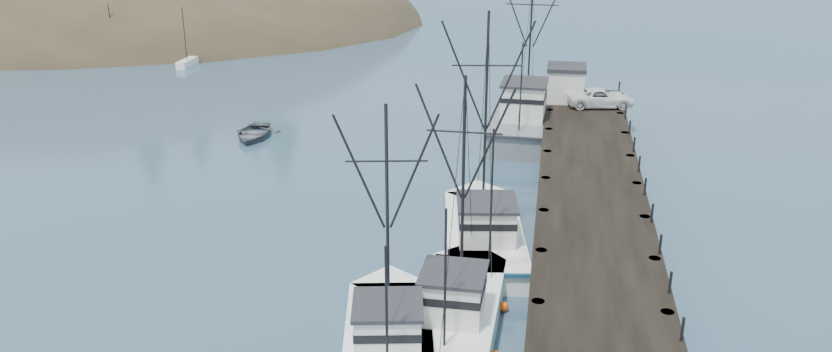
{
  "coord_description": "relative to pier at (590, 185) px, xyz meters",
  "views": [
    {
      "loc": [
        11.45,
        -29.2,
        18.5
      ],
      "look_at": [
        4.08,
        13.61,
        2.5
      ],
      "focal_mm": 35.0,
      "sensor_mm": 36.0,
      "label": 1
    }
  ],
  "objects": [
    {
      "name": "trawler_near",
      "position": [
        -6.08,
        -13.94,
        -0.87
      ],
      "size": [
        3.78,
        11.08,
        11.29
      ],
      "color": "white",
      "rests_on": "ground"
    },
    {
      "name": "pier_shed",
      "position": [
        -1.5,
        18.0,
        1.73
      ],
      "size": [
        3.0,
        3.2,
        2.8
      ],
      "color": "silver",
      "rests_on": "pier"
    },
    {
      "name": "trawler_mid",
      "position": [
        -8.54,
        -17.04,
        -0.87
      ],
      "size": [
        5.34,
        10.93,
        10.81
      ],
      "color": "white",
      "rests_on": "ground"
    },
    {
      "name": "pier",
      "position": [
        0.0,
        0.0,
        0.0
      ],
      "size": [
        6.0,
        44.0,
        2.0
      ],
      "color": "black",
      "rests_on": "ground"
    },
    {
      "name": "moored_sailboats",
      "position": [
        -46.62,
        40.05,
        -1.36
      ],
      "size": [
        21.52,
        20.39,
        6.35
      ],
      "color": "white",
      "rests_on": "ground"
    },
    {
      "name": "motorboat",
      "position": [
        -24.69,
        10.56,
        -1.69
      ],
      "size": [
        4.02,
        5.3,
        1.03
      ],
      "primitive_type": "imported",
      "rotation": [
        0.0,
        0.0,
        0.1
      ],
      "color": "#51555B",
      "rests_on": "ground"
    },
    {
      "name": "work_vessel",
      "position": [
        -4.45,
        15.02,
        -0.46
      ],
      "size": [
        4.93,
        14.91,
        12.57
      ],
      "color": "slate",
      "rests_on": "ground"
    },
    {
      "name": "trawler_far",
      "position": [
        -5.69,
        -5.77,
        -0.87
      ],
      "size": [
        5.61,
        12.65,
        12.67
      ],
      "color": "white",
      "rests_on": "ground"
    },
    {
      "name": "ground",
      "position": [
        -14.0,
        -16.0,
        -1.69
      ],
      "size": [
        400.0,
        400.0,
        0.0
      ],
      "primitive_type": "plane",
      "color": "navy",
      "rests_on": "ground"
    },
    {
      "name": "pickup_truck",
      "position": [
        1.19,
        16.52,
        1.02
      ],
      "size": [
        5.45,
        3.2,
        1.42
      ],
      "primitive_type": "imported",
      "rotation": [
        0.0,
        0.0,
        1.74
      ],
      "color": "white",
      "rests_on": "pier"
    }
  ]
}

